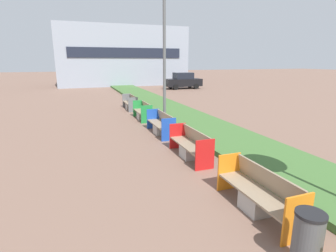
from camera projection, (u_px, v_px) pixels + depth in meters
name	position (u px, v px, depth m)	size (l,w,h in m)	color
planter_grass_strip	(222.00, 135.00, 11.15)	(2.80, 120.00, 0.18)	#426B33
building_backdrop	(122.00, 56.00, 35.16)	(16.58, 6.42, 7.51)	#939EAD
bench_orange_frame	(258.00, 195.00, 5.60)	(0.65, 2.21, 0.94)	#ADA8A0
bench_red_frame	(191.00, 147.00, 8.74)	(0.65, 2.20, 0.94)	#ADA8A0
bench_blue_frame	(161.00, 126.00, 11.59)	(0.65, 2.22, 0.94)	#ADA8A0
bench_green_frame	(143.00, 113.00, 14.48)	(0.65, 1.92, 0.94)	#ADA8A0
bench_grey_frame	(131.00, 104.00, 17.49)	(0.65, 2.07, 0.94)	#ADA8A0
litter_bin	(307.00, 242.00, 3.96)	(0.45, 0.45, 0.99)	#4C4F51
street_lamp_post	(164.00, 29.00, 11.95)	(0.24, 0.44, 8.37)	#56595B
parked_car_distant	(183.00, 81.00, 30.45)	(4.22, 2.00, 1.86)	black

